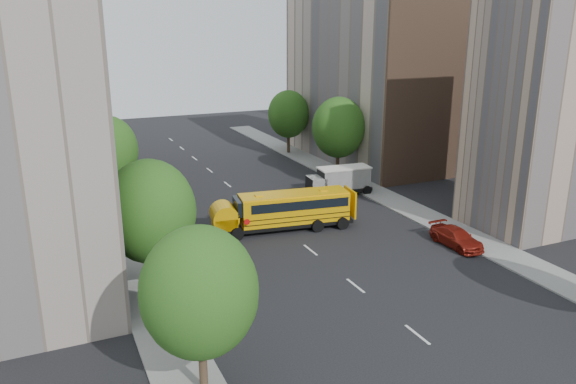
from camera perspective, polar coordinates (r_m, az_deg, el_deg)
ground at (r=40.44m, az=1.03°, el=-4.92°), size 120.00×120.00×0.00m
sidewalk_left at (r=41.95m, az=-16.42°, el=-4.74°), size 3.00×80.00×0.12m
sidewalk_right at (r=50.01m, az=10.54°, el=-0.84°), size 3.00×80.00×0.12m
lane_markings at (r=49.13m, az=-3.96°, el=-0.98°), size 0.15×64.00×0.01m
building_left_cream at (r=40.30m, az=-27.05°, el=7.91°), size 10.00×26.00×20.00m
building_left_redbrick at (r=62.55m, az=-26.01°, el=7.33°), size 10.00×15.00×13.00m
building_right_near at (r=45.53m, az=24.84°, el=7.09°), size 10.00×7.00×17.00m
building_right_far at (r=64.11m, az=8.14°, el=11.28°), size 10.00×22.00×18.00m
building_right_sidewall at (r=55.17m, az=14.31°, el=10.07°), size 10.10×0.30×18.00m
street_tree_0 at (r=23.02m, az=-8.99°, el=-10.03°), size 4.80×4.80×7.41m
street_tree_1 at (r=31.98m, az=-13.86°, el=-1.95°), size 5.12×5.12×7.90m
street_tree_2 at (r=49.27m, az=-17.85°, el=4.10°), size 4.99×4.99×7.71m
street_tree_4 at (r=55.96m, az=5.15°, el=6.54°), size 5.25×5.25×8.10m
street_tree_5 at (r=66.59m, az=0.05°, el=7.91°), size 4.86×4.86×7.51m
school_bus at (r=42.01m, az=-0.44°, el=-1.74°), size 10.44×3.71×2.88m
safari_truck at (r=50.98m, az=5.24°, el=1.21°), size 6.05×2.69×2.52m
parked_car_0 at (r=33.30m, az=-10.80°, el=-8.74°), size 2.19×4.66×1.54m
parked_car_1 at (r=47.23m, az=-15.21°, el=-1.43°), size 1.77×4.21×1.35m
parked_car_2 at (r=55.05m, az=-16.45°, el=1.03°), size 2.53×4.94×1.34m
parked_car_3 at (r=40.91m, az=16.73°, el=-4.45°), size 1.85×4.41×1.27m
parked_car_4 at (r=53.77m, az=4.28°, el=1.28°), size 1.69×3.80×1.27m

